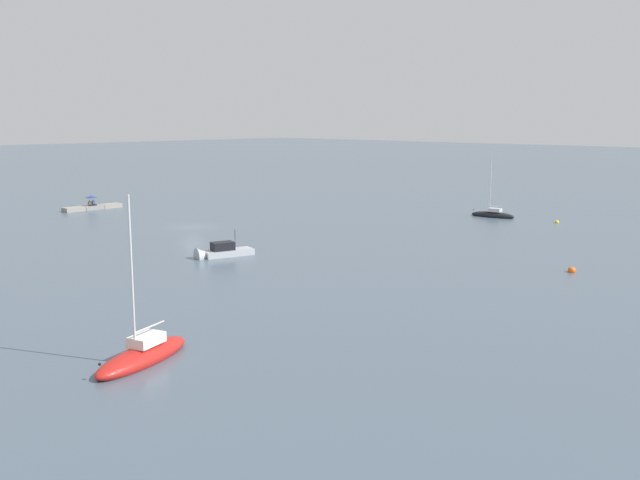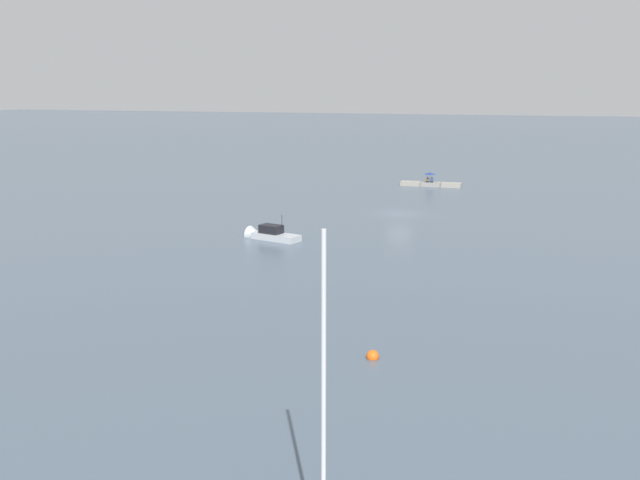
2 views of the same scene
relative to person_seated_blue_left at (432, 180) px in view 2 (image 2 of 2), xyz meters
The scene contains 7 objects.
ground_plane 21.24m from the person_seated_blue_left, 89.63° to the left, with size 500.00×500.00×0.00m, color #475666.
seawall_pier 0.56m from the person_seated_blue_left, 45.47° to the right, with size 7.77×1.54×0.54m.
person_seated_blue_left is the anchor object (origin of this frame).
person_seated_brown_right 0.56m from the person_seated_blue_left, ahead, with size 0.47×0.65×0.73m.
umbrella_open_navy 0.93m from the person_seated_blue_left, 20.44° to the right, with size 1.48×1.48×1.31m.
motorboat_grey_near 37.56m from the person_seated_blue_left, 76.81° to the left, with size 5.23×2.89×2.81m.
mooring_buoy_near 61.29m from the person_seated_blue_left, 95.80° to the left, with size 0.62×0.62×0.62m.
Camera 2 is at (-13.56, 72.02, 12.97)m, focal length 40.66 mm.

